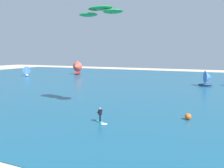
{
  "coord_description": "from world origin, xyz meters",
  "views": [
    {
      "loc": [
        10.63,
        -5.24,
        7.87
      ],
      "look_at": [
        -0.25,
        19.12,
        4.23
      ],
      "focal_mm": 36.76,
      "sensor_mm": 36.0,
      "label": 1
    }
  ],
  "objects_px": {
    "marker_buoy": "(188,117)",
    "kitesurfer": "(101,117)",
    "sailboat_center_horizon": "(77,68)",
    "kite": "(100,11)",
    "sailboat_leading": "(27,71)",
    "sailboat_trailing": "(208,78)"
  },
  "relations": [
    {
      "from": "marker_buoy",
      "to": "kitesurfer",
      "type": "bearing_deg",
      "value": -149.73
    },
    {
      "from": "kitesurfer",
      "to": "sailboat_center_horizon",
      "type": "distance_m",
      "value": 58.78
    },
    {
      "from": "sailboat_center_horizon",
      "to": "kite",
      "type": "bearing_deg",
      "value": -53.41
    },
    {
      "from": "kite",
      "to": "sailboat_center_horizon",
      "type": "relative_size",
      "value": 1.45
    },
    {
      "from": "sailboat_leading",
      "to": "kitesurfer",
      "type": "bearing_deg",
      "value": -38.15
    },
    {
      "from": "kitesurfer",
      "to": "sailboat_trailing",
      "type": "xyz_separation_m",
      "value": [
        10.04,
        35.47,
        1.23
      ]
    },
    {
      "from": "kitesurfer",
      "to": "kite",
      "type": "height_order",
      "value": "kite"
    },
    {
      "from": "sailboat_center_horizon",
      "to": "marker_buoy",
      "type": "bearing_deg",
      "value": -44.94
    },
    {
      "from": "sailboat_trailing",
      "to": "sailboat_leading",
      "type": "bearing_deg",
      "value": 178.69
    },
    {
      "from": "kitesurfer",
      "to": "marker_buoy",
      "type": "distance_m",
      "value": 10.2
    },
    {
      "from": "kite",
      "to": "sailboat_center_horizon",
      "type": "height_order",
      "value": "kite"
    },
    {
      "from": "sailboat_center_horizon",
      "to": "marker_buoy",
      "type": "relative_size",
      "value": 6.88
    },
    {
      "from": "sailboat_leading",
      "to": "sailboat_trailing",
      "type": "bearing_deg",
      "value": -1.31
    },
    {
      "from": "kitesurfer",
      "to": "sailboat_trailing",
      "type": "relative_size",
      "value": 0.48
    },
    {
      "from": "marker_buoy",
      "to": "sailboat_center_horizon",
      "type": "bearing_deg",
      "value": 135.06
    },
    {
      "from": "kitesurfer",
      "to": "sailboat_center_horizon",
      "type": "height_order",
      "value": "sailboat_center_horizon"
    },
    {
      "from": "kite",
      "to": "marker_buoy",
      "type": "height_order",
      "value": "kite"
    },
    {
      "from": "sailboat_leading",
      "to": "sailboat_center_horizon",
      "type": "bearing_deg",
      "value": 41.03
    },
    {
      "from": "sailboat_trailing",
      "to": "marker_buoy",
      "type": "distance_m",
      "value": 30.39
    },
    {
      "from": "kite",
      "to": "sailboat_leading",
      "type": "relative_size",
      "value": 2.09
    },
    {
      "from": "sailboat_trailing",
      "to": "marker_buoy",
      "type": "height_order",
      "value": "sailboat_trailing"
    },
    {
      "from": "sailboat_center_horizon",
      "to": "kitesurfer",
      "type": "bearing_deg",
      "value": -54.6
    }
  ]
}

